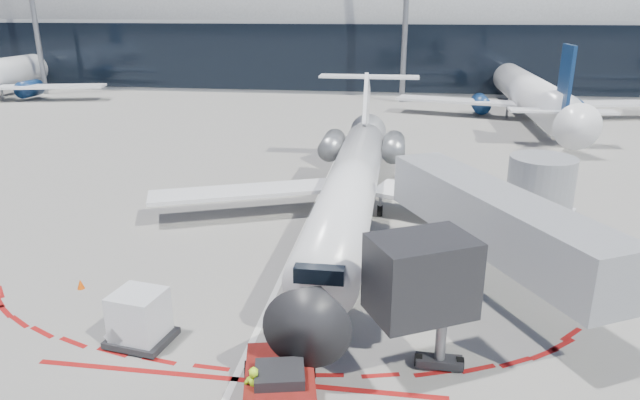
# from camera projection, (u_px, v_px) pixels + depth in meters

# --- Properties ---
(ground) EXTENTS (260.00, 260.00, 0.00)m
(ground) POSITION_uv_depth(u_px,v_px,m) (297.00, 244.00, 29.71)
(ground) COLOR slate
(ground) RESTS_ON ground
(apron_centerline) EXTENTS (0.25, 40.00, 0.01)m
(apron_centerline) POSITION_uv_depth(u_px,v_px,m) (304.00, 230.00, 31.58)
(apron_centerline) COLOR silver
(apron_centerline) RESTS_ON ground
(apron_stop_bar) EXTENTS (14.00, 0.25, 0.01)m
(apron_stop_bar) POSITION_uv_depth(u_px,v_px,m) (235.00, 379.00, 18.93)
(apron_stop_bar) COLOR maroon
(apron_stop_bar) RESTS_ON ground
(terminal_building) EXTENTS (150.00, 24.15, 24.00)m
(terminal_building) POSITION_uv_depth(u_px,v_px,m) (372.00, 28.00, 87.84)
(terminal_building) COLOR #929597
(terminal_building) RESTS_ON ground
(jet_bridge) EXTENTS (10.03, 15.20, 4.90)m
(jet_bridge) POSITION_uv_depth(u_px,v_px,m) (507.00, 220.00, 24.59)
(jet_bridge) COLOR gray
(jet_bridge) RESTS_ON ground
(light_mast_west) EXTENTS (0.70, 0.70, 25.00)m
(light_mast_west) POSITION_uv_depth(u_px,v_px,m) (32.00, 0.00, 76.74)
(light_mast_west) COLOR slate
(light_mast_west) RESTS_ON ground
(light_mast_centre) EXTENTS (0.70, 0.70, 25.00)m
(light_mast_centre) POSITION_uv_depth(u_px,v_px,m) (406.00, 0.00, 69.98)
(light_mast_centre) COLOR slate
(light_mast_centre) RESTS_ON ground
(regional_jet) EXTENTS (23.83, 29.39, 7.36)m
(regional_jet) POSITION_uv_depth(u_px,v_px,m) (352.00, 182.00, 31.82)
(regional_jet) COLOR white
(regional_jet) RESTS_ON ground
(pushback_tug) EXTENTS (2.91, 5.55, 1.41)m
(pushback_tug) POSITION_uv_depth(u_px,v_px,m) (280.00, 385.00, 17.66)
(pushback_tug) COLOR #55120C
(pushback_tug) RESTS_ON ground
(ramp_worker) EXTENTS (0.63, 0.42, 1.68)m
(ramp_worker) POSITION_uv_depth(u_px,v_px,m) (254.00, 391.00, 17.04)
(ramp_worker) COLOR #B8FF1A
(ramp_worker) RESTS_ON ground
(uld_container) EXTENTS (2.43, 2.16, 2.04)m
(uld_container) POSITION_uv_depth(u_px,v_px,m) (140.00, 318.00, 20.70)
(uld_container) COLOR black
(uld_container) RESTS_ON ground
(safety_cone_left) EXTENTS (0.32, 0.32, 0.44)m
(safety_cone_left) POSITION_uv_depth(u_px,v_px,m) (81.00, 284.00, 24.96)
(safety_cone_left) COLOR #DB4A04
(safety_cone_left) RESTS_ON ground
(bg_airliner_1) EXTENTS (33.67, 35.65, 10.89)m
(bg_airliner_1) POSITION_uv_depth(u_px,v_px,m) (531.00, 67.00, 62.31)
(bg_airliner_1) COLOR white
(bg_airliner_1) RESTS_ON ground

